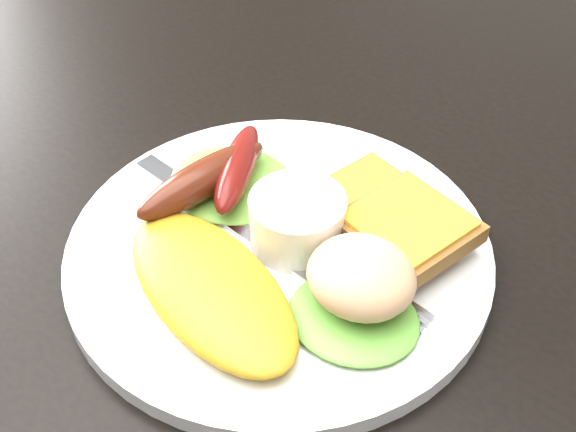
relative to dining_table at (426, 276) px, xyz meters
The scene contains 12 objects.
dining_table is the anchor object (origin of this frame).
plate 0.10m from the dining_table, 140.66° to the right, with size 0.28×0.28×0.01m, color white.
lettuce_left 0.15m from the dining_table, 164.74° to the right, with size 0.09×0.08×0.01m, color #5A962D.
lettuce_right 0.09m from the dining_table, 92.49° to the right, with size 0.08×0.07×0.01m, color #4A8629.
omelette 0.16m from the dining_table, 123.55° to the right, with size 0.16×0.07×0.02m, color orange.
sausage_a 0.17m from the dining_table, 157.42° to the right, with size 0.03×0.11×0.03m, color #5A2C17.
sausage_b 0.15m from the dining_table, 164.77° to the right, with size 0.02×0.09×0.02m, color #6F0A09.
ramekin 0.10m from the dining_table, 144.08° to the right, with size 0.06×0.06×0.04m, color white.
toast_a 0.06m from the dining_table, behind, with size 0.08×0.08×0.01m, color olive.
toast_b 0.06m from the dining_table, 123.32° to the right, with size 0.07×0.07×0.01m, color #985630.
potato_salad 0.09m from the dining_table, 97.37° to the right, with size 0.07×0.06×0.04m, color #FAE6B0.
fork 0.14m from the dining_table, 151.45° to the right, with size 0.18×0.01×0.00m, color #ADAFB7.
Camera 1 is at (0.15, -0.35, 1.13)m, focal length 50.00 mm.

